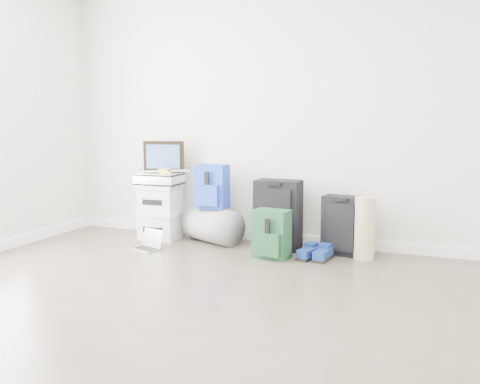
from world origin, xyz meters
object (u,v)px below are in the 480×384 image
at_px(duffel_bag, 213,225).
at_px(boxes_stack, 160,212).
at_px(large_suitcase, 278,215).
at_px(briefcase, 159,179).
at_px(carry_on, 342,225).
at_px(laptop, 149,244).

bearing_deg(duffel_bag, boxes_stack, -150.53).
bearing_deg(large_suitcase, duffel_bag, 179.97).
distance_m(briefcase, large_suitcase, 1.34).
xyz_separation_m(carry_on, laptop, (-1.81, -0.50, -0.23)).
relative_size(duffel_bag, carry_on, 1.06).
bearing_deg(boxes_stack, carry_on, -0.23).
bearing_deg(briefcase, laptop, -76.53).
height_order(large_suitcase, carry_on, large_suitcase).
height_order(briefcase, carry_on, briefcase).
xyz_separation_m(briefcase, duffel_bag, (0.60, 0.06, -0.47)).
bearing_deg(large_suitcase, briefcase, -177.41).
distance_m(briefcase, duffel_bag, 0.76).
distance_m(briefcase, laptop, 0.75).
bearing_deg(duffel_bag, laptop, -109.88).
bearing_deg(laptop, large_suitcase, 39.62).
xyz_separation_m(briefcase, large_suitcase, (1.30, 0.05, -0.31)).
height_order(boxes_stack, briefcase, briefcase).
distance_m(duffel_bag, large_suitcase, 0.72).
bearing_deg(boxes_stack, laptop, -76.69).
bearing_deg(briefcase, duffel_bag, 3.38).
distance_m(large_suitcase, carry_on, 0.63).
height_order(boxes_stack, laptop, boxes_stack).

